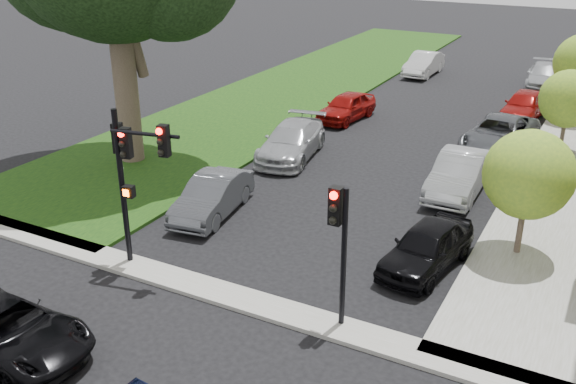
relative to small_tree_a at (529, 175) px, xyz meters
The scene contains 17 objects.
ground 10.53m from the small_tree_a, 127.42° to the right, with size 140.00×140.00×0.00m, color black.
grass_strip 22.14m from the small_tree_a, 133.72° to the left, with size 8.00×44.00×0.12m, color black.
sidewalk_cross 9.07m from the small_tree_a, 135.44° to the right, with size 60.00×1.00×0.12m, color gray.
small_tree_a is the anchor object (origin of this frame).
small_tree_b 10.28m from the small_tree_a, 90.00° to the left, with size 2.44×2.44×3.66m.
traffic_signal_main 11.30m from the small_tree_a, 148.62° to the right, with size 2.31×0.64×4.71m.
traffic_signal_secondary 6.78m from the small_tree_a, 119.37° to the right, with size 0.47×0.38×3.76m.
car_cross_near 14.48m from the small_tree_a, 132.72° to the right, with size 2.11×4.57×1.27m, color black.
car_parked_0 3.59m from the small_tree_a, 137.25° to the right, with size 1.60×3.97×1.35m, color black.
car_parked_1 5.15m from the small_tree_a, 125.64° to the left, with size 1.61×4.61×1.52m, color #999BA0.
car_parked_2 10.05m from the small_tree_a, 104.52° to the left, with size 2.40×5.20×1.44m, color #3F4247.
car_parked_3 15.25m from the small_tree_a, 98.85° to the left, with size 1.70×4.24×1.44m, color maroon.
car_parked_4 22.64m from the small_tree_a, 96.14° to the left, with size 1.93×4.75×1.38m, color #999BA0.
car_parked_5 10.13m from the small_tree_a, 168.82° to the right, with size 1.44×4.13×1.36m, color #3F4247.
car_parked_6 11.15m from the small_tree_a, 156.19° to the left, with size 2.02×4.96×1.44m, color #999BA0.
car_parked_7 14.80m from the small_tree_a, 133.94° to the left, with size 1.62×4.02×1.37m, color maroon.
car_parked_9 24.29m from the small_tree_a, 113.76° to the left, with size 1.52×4.36×1.44m, color silver.
Camera 1 is at (8.15, -10.27, 9.43)m, focal length 40.00 mm.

